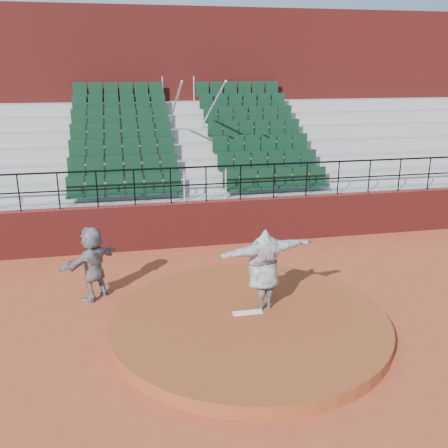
# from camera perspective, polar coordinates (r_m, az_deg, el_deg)

# --- Properties ---
(ground) EXTENTS (90.00, 90.00, 0.00)m
(ground) POSITION_cam_1_polar(r_m,az_deg,el_deg) (10.18, 2.92, -11.77)
(ground) COLOR #AC4526
(ground) RESTS_ON ground
(pitchers_mound) EXTENTS (5.50, 5.50, 0.25)m
(pitchers_mound) POSITION_cam_1_polar(r_m,az_deg,el_deg) (10.12, 2.93, -11.15)
(pitchers_mound) COLOR brown
(pitchers_mound) RESTS_ON ground
(pitching_rubber) EXTENTS (0.60, 0.15, 0.03)m
(pitching_rubber) POSITION_cam_1_polar(r_m,az_deg,el_deg) (10.18, 2.72, -10.07)
(pitching_rubber) COLOR white
(pitching_rubber) RESTS_ON pitchers_mound
(boundary_wall) EXTENTS (24.00, 0.30, 1.30)m
(boundary_wall) POSITION_cam_1_polar(r_m,az_deg,el_deg) (14.43, -2.01, 0.11)
(boundary_wall) COLOR maroon
(boundary_wall) RESTS_ON ground
(wall_railing) EXTENTS (24.04, 0.05, 1.03)m
(wall_railing) POSITION_cam_1_polar(r_m,az_deg,el_deg) (14.08, -2.07, 5.47)
(wall_railing) COLOR black
(wall_railing) RESTS_ON boundary_wall
(seating_deck) EXTENTS (24.00, 5.97, 4.63)m
(seating_deck) POSITION_cam_1_polar(r_m,az_deg,el_deg) (17.73, -4.05, 6.04)
(seating_deck) COLOR #9B9B95
(seating_deck) RESTS_ON ground
(press_box_facade) EXTENTS (24.00, 3.00, 7.10)m
(press_box_facade) POSITION_cam_1_polar(r_m,az_deg,el_deg) (21.34, -5.67, 13.68)
(press_box_facade) COLOR maroon
(press_box_facade) RESTS_ON ground
(pitcher) EXTENTS (2.16, 1.03, 1.69)m
(pitcher) POSITION_cam_1_polar(r_m,az_deg,el_deg) (10.08, 4.56, -5.18)
(pitcher) COLOR black
(pitcher) RESTS_ON pitchers_mound
(fielder) EXTENTS (1.46, 1.44, 1.68)m
(fielder) POSITION_cam_1_polar(r_m,az_deg,el_deg) (11.41, -14.74, -4.33)
(fielder) COLOR black
(fielder) RESTS_ON ground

